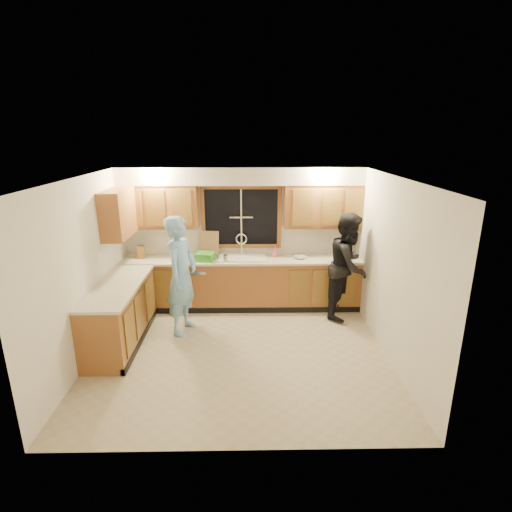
{
  "coord_description": "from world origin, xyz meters",
  "views": [
    {
      "loc": [
        0.14,
        -5.15,
        3.04
      ],
      "look_at": [
        0.24,
        0.65,
        1.25
      ],
      "focal_mm": 28.0,
      "sensor_mm": 36.0,
      "label": 1
    }
  ],
  "objects": [
    {
      "name": "can_right",
      "position": [
        -0.26,
        1.37,
        0.99
      ],
      "size": [
        0.1,
        0.1,
        0.13
      ],
      "primitive_type": "cylinder",
      "rotation": [
        0.0,
        0.0,
        -0.42
      ],
      "color": "#B7A78D",
      "rests_on": "countertop_back"
    },
    {
      "name": "can_left",
      "position": [
        -0.4,
        1.5,
        0.98
      ],
      "size": [
        0.08,
        0.08,
        0.11
      ],
      "primitive_type": "cylinder",
      "rotation": [
        0.0,
        0.0,
        -0.26
      ],
      "color": "#B7A78D",
      "rests_on": "countertop_back"
    },
    {
      "name": "upper_cabinets_right",
      "position": [
        1.43,
        1.73,
        1.83
      ],
      "size": [
        1.35,
        0.33,
        0.75
      ],
      "primitive_type": "cube",
      "color": "#9A5B2C",
      "rests_on": "wall_back"
    },
    {
      "name": "wall_left",
      "position": [
        -2.1,
        0.0,
        1.25
      ],
      "size": [
        0.0,
        3.8,
        3.8
      ],
      "primitive_type": "plane",
      "rotation": [
        1.57,
        0.0,
        1.57
      ],
      "color": "white",
      "rests_on": "ground"
    },
    {
      "name": "cutting_board",
      "position": [
        -0.58,
        1.82,
        1.14
      ],
      "size": [
        0.34,
        0.15,
        0.44
      ],
      "primitive_type": "cube",
      "rotation": [
        -0.21,
        0.0,
        -0.1
      ],
      "color": "tan",
      "rests_on": "countertop_back"
    },
    {
      "name": "window_frame",
      "position": [
        0.0,
        1.89,
        1.6
      ],
      "size": [
        1.44,
        0.03,
        1.14
      ],
      "color": "black",
      "rests_on": "wall_back"
    },
    {
      "name": "dishwasher",
      "position": [
        -0.85,
        1.59,
        0.41
      ],
      "size": [
        0.6,
        0.56,
        0.82
      ],
      "primitive_type": "cube",
      "color": "white",
      "rests_on": "floor"
    },
    {
      "name": "upper_cabinets_return",
      "position": [
        -1.94,
        1.12,
        1.83
      ],
      "size": [
        0.33,
        0.9,
        0.75
      ],
      "primitive_type": "cube",
      "color": "#9A5B2C",
      "rests_on": "wall_left"
    },
    {
      "name": "woman",
      "position": [
        1.81,
        1.2,
        0.9
      ],
      "size": [
        1.02,
        1.1,
        1.8
      ],
      "primitive_type": "imported",
      "rotation": [
        0.0,
        0.0,
        1.06
      ],
      "color": "black",
      "rests_on": "floor"
    },
    {
      "name": "sink",
      "position": [
        0.0,
        1.6,
        0.86
      ],
      "size": [
        0.86,
        0.52,
        0.57
      ],
      "color": "white",
      "rests_on": "countertop_back"
    },
    {
      "name": "upper_cabinets_left",
      "position": [
        -1.43,
        1.73,
        1.83
      ],
      "size": [
        1.35,
        0.33,
        0.75
      ],
      "primitive_type": "cube",
      "color": "#9A5B2C",
      "rests_on": "wall_back"
    },
    {
      "name": "soap_bottle",
      "position": [
        0.61,
        1.71,
        1.02
      ],
      "size": [
        0.12,
        0.12,
        0.2
      ],
      "primitive_type": "imported",
      "rotation": [
        0.0,
        0.0,
        -0.4
      ],
      "color": "#F25C87",
      "rests_on": "countertop_back"
    },
    {
      "name": "floor",
      "position": [
        0.0,
        0.0,
        0.0
      ],
      "size": [
        4.2,
        4.2,
        0.0
      ],
      "primitive_type": "plane",
      "color": "#B5A88B",
      "rests_on": "ground"
    },
    {
      "name": "stove",
      "position": [
        -1.8,
        -0.22,
        0.45
      ],
      "size": [
        0.58,
        0.75,
        0.9
      ],
      "primitive_type": "cube",
      "color": "white",
      "rests_on": "floor"
    },
    {
      "name": "soffit",
      "position": [
        0.0,
        1.72,
        2.35
      ],
      "size": [
        4.2,
        0.35,
        0.3
      ],
      "primitive_type": "cube",
      "color": "beige",
      "rests_on": "wall_back"
    },
    {
      "name": "base_cabinets_back",
      "position": [
        0.0,
        1.6,
        0.44
      ],
      "size": [
        4.2,
        0.6,
        0.88
      ],
      "primitive_type": "cube",
      "color": "#9A5B2C",
      "rests_on": "ground"
    },
    {
      "name": "base_cabinets_left",
      "position": [
        -1.8,
        0.35,
        0.44
      ],
      "size": [
        0.6,
        1.9,
        0.88
      ],
      "primitive_type": "cube",
      "color": "#9A5B2C",
      "rests_on": "ground"
    },
    {
      "name": "countertop_back",
      "position": [
        0.0,
        1.58,
        0.9
      ],
      "size": [
        4.2,
        0.63,
        0.04
      ],
      "primitive_type": "cube",
      "color": "beige",
      "rests_on": "base_cabinets_back"
    },
    {
      "name": "dish_crate",
      "position": [
        -0.63,
        1.48,
        0.99
      ],
      "size": [
        0.35,
        0.33,
        0.14
      ],
      "primitive_type": "cube",
      "rotation": [
        0.0,
        0.0,
        -0.2
      ],
      "color": "green",
      "rests_on": "countertop_back"
    },
    {
      "name": "wall_right",
      "position": [
        2.1,
        0.0,
        1.25
      ],
      "size": [
        0.0,
        3.8,
        3.8
      ],
      "primitive_type": "plane",
      "rotation": [
        1.57,
        0.0,
        -1.57
      ],
      "color": "white",
      "rests_on": "ground"
    },
    {
      "name": "wall_back",
      "position": [
        0.0,
        1.9,
        1.25
      ],
      "size": [
        4.2,
        0.0,
        4.2
      ],
      "primitive_type": "plane",
      "rotation": [
        1.57,
        0.0,
        0.0
      ],
      "color": "white",
      "rests_on": "ground"
    },
    {
      "name": "man",
      "position": [
        -0.91,
        0.67,
        0.94
      ],
      "size": [
        0.62,
        0.78,
        1.87
      ],
      "primitive_type": "imported",
      "rotation": [
        0.0,
        0.0,
        1.29
      ],
      "color": "#79B2E6",
      "rests_on": "floor"
    },
    {
      "name": "ceiling",
      "position": [
        0.0,
        0.0,
        2.5
      ],
      "size": [
        4.2,
        4.2,
        0.0
      ],
      "primitive_type": "plane",
      "rotation": [
        3.14,
        0.0,
        0.0
      ],
      "color": "white"
    },
    {
      "name": "knife_block",
      "position": [
        -1.77,
        1.64,
        1.03
      ],
      "size": [
        0.14,
        0.12,
        0.23
      ],
      "primitive_type": "cube",
      "rotation": [
        0.0,
        0.0,
        0.17
      ],
      "color": "olive",
      "rests_on": "countertop_back"
    },
    {
      "name": "countertop_left",
      "position": [
        -1.79,
        0.35,
        0.9
      ],
      "size": [
        0.63,
        1.9,
        0.04
      ],
      "primitive_type": "cube",
      "color": "beige",
      "rests_on": "base_cabinets_left"
    },
    {
      "name": "bowl",
      "position": [
        1.04,
        1.56,
        0.94
      ],
      "size": [
        0.22,
        0.22,
        0.05
      ],
      "primitive_type": "imported",
      "rotation": [
        0.0,
        0.0,
        0.19
      ],
      "color": "silver",
      "rests_on": "countertop_back"
    }
  ]
}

